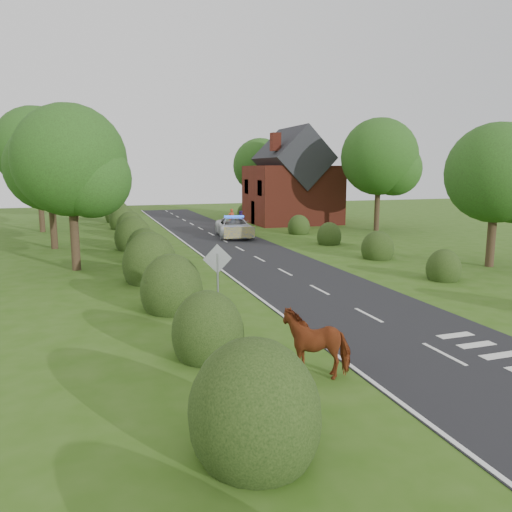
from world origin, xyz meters
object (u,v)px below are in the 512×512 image
object	(u,v)px
cow	(316,346)
pedestrian_red	(231,218)
road_sign	(218,268)
police_van	(234,227)
pedestrian_purple	(240,220)

from	to	relation	value
cow	pedestrian_red	xyz separation A→B (m)	(6.90, 32.39, 0.13)
road_sign	pedestrian_red	distance (m)	27.56
cow	police_van	bearing A→B (deg)	-171.04
pedestrian_red	police_van	bearing A→B (deg)	80.43
pedestrian_red	cow	bearing A→B (deg)	82.35
police_van	pedestrian_red	world-z (taller)	pedestrian_red
pedestrian_purple	police_van	bearing A→B (deg)	98.59
pedestrian_purple	road_sign	bearing A→B (deg)	101.86
road_sign	pedestrian_purple	distance (m)	26.18
cow	pedestrian_purple	world-z (taller)	pedestrian_purple
police_van	pedestrian_red	size ratio (longest dim) A/B	3.47
road_sign	pedestrian_red	size ratio (longest dim) A/B	1.52
road_sign	police_van	bearing A→B (deg)	72.33
cow	pedestrian_purple	bearing A→B (deg)	-172.78
cow	police_van	distance (m)	26.33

